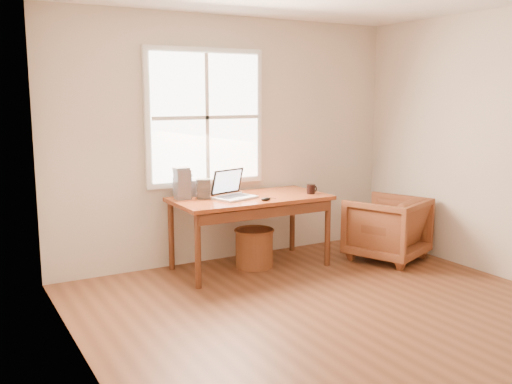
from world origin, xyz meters
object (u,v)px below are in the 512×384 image
at_px(armchair, 387,228).
at_px(wicker_stool, 254,248).
at_px(desk, 250,199).
at_px(coffee_mug, 311,189).
at_px(cd_stack_a, 185,183).
at_px(laptop, 235,185).

bearing_deg(armchair, wicker_stool, -40.28).
height_order(desk, coffee_mug, coffee_mug).
bearing_deg(coffee_mug, desk, 143.93).
bearing_deg(coffee_mug, wicker_stool, 142.90).
xyz_separation_m(armchair, cd_stack_a, (-2.03, 0.79, 0.54)).
bearing_deg(cd_stack_a, armchair, -21.25).
bearing_deg(wicker_stool, cd_stack_a, 152.99).
bearing_deg(laptop, armchair, -31.90).
relative_size(armchair, wicker_stool, 1.95).
distance_m(desk, cd_stack_a, 0.69).
bearing_deg(armchair, desk, -39.72).
bearing_deg(cd_stack_a, wicker_stool, -27.01).
height_order(armchair, laptop, laptop).
bearing_deg(laptop, coffee_mug, -25.56).
relative_size(wicker_stool, coffee_mug, 3.91).
distance_m(desk, wicker_stool, 0.54).
distance_m(coffee_mug, cd_stack_a, 1.33).
height_order(armchair, cd_stack_a, cd_stack_a).
xyz_separation_m(desk, wicker_stool, (0.05, 0.00, -0.53)).
relative_size(desk, coffee_mug, 16.04).
distance_m(wicker_stool, cd_stack_a, 1.00).
height_order(coffee_mug, cd_stack_a, cd_stack_a).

